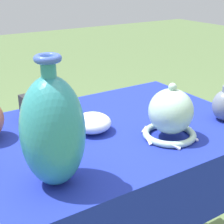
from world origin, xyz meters
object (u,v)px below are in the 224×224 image
at_px(vase_tall_bulbous, 53,131).
at_px(mosaic_tile_box, 40,106).
at_px(bowl_shallow_porcelain, 92,123).
at_px(vase_dome_bell, 171,115).

bearing_deg(vase_tall_bulbous, mosaic_tile_box, 73.09).
xyz_separation_m(mosaic_tile_box, bowl_shallow_porcelain, (0.10, -0.22, -0.01)).
relative_size(vase_dome_bell, bowl_shallow_porcelain, 1.46).
height_order(mosaic_tile_box, bowl_shallow_porcelain, mosaic_tile_box).
height_order(vase_dome_bell, bowl_shallow_porcelain, vase_dome_bell).
height_order(vase_tall_bulbous, bowl_shallow_porcelain, vase_tall_bulbous).
bearing_deg(bowl_shallow_porcelain, vase_tall_bulbous, -136.84).
bearing_deg(bowl_shallow_porcelain, mosaic_tile_box, 113.86).
bearing_deg(vase_dome_bell, vase_tall_bulbous, -174.49).
bearing_deg(mosaic_tile_box, vase_tall_bulbous, -111.76).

